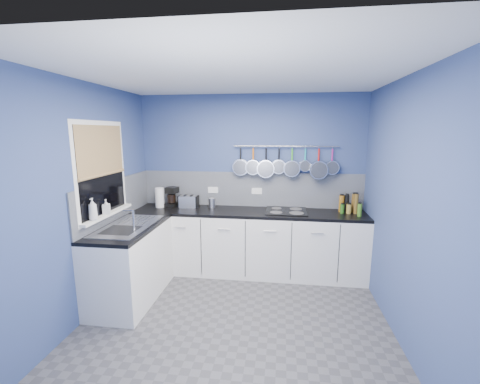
% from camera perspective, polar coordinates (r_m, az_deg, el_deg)
% --- Properties ---
extents(floor, '(3.20, 3.00, 0.02)m').
position_cam_1_polar(floor, '(3.64, -0.85, -22.27)').
color(floor, '#47474C').
rests_on(floor, ground).
extents(ceiling, '(3.20, 3.00, 0.02)m').
position_cam_1_polar(ceiling, '(3.09, -0.99, 20.75)').
color(ceiling, white).
rests_on(ceiling, ground).
extents(wall_back, '(3.20, 0.02, 2.50)m').
position_cam_1_polar(wall_back, '(4.60, 1.87, 1.75)').
color(wall_back, navy).
rests_on(wall_back, ground).
extents(wall_front, '(3.20, 0.02, 2.50)m').
position_cam_1_polar(wall_front, '(1.73, -8.57, -14.18)').
color(wall_front, navy).
rests_on(wall_front, ground).
extents(wall_left, '(0.02, 3.00, 2.50)m').
position_cam_1_polar(wall_left, '(3.72, -26.24, -1.56)').
color(wall_left, navy).
rests_on(wall_left, ground).
extents(wall_right, '(0.02, 3.00, 2.50)m').
position_cam_1_polar(wall_right, '(3.31, 27.90, -3.15)').
color(wall_right, navy).
rests_on(wall_right, ground).
extents(backsplash_back, '(3.20, 0.02, 0.50)m').
position_cam_1_polar(backsplash_back, '(4.60, 1.84, 0.48)').
color(backsplash_back, gray).
rests_on(backsplash_back, wall_back).
extents(backsplash_left, '(0.02, 1.80, 0.50)m').
position_cam_1_polar(backsplash_left, '(4.23, -21.41, -1.19)').
color(backsplash_left, gray).
rests_on(backsplash_left, wall_left).
extents(cabinet_run_back, '(3.20, 0.60, 0.86)m').
position_cam_1_polar(cabinet_run_back, '(4.51, 1.41, -9.21)').
color(cabinet_run_back, white).
rests_on(cabinet_run_back, ground).
extents(worktop_back, '(3.20, 0.60, 0.04)m').
position_cam_1_polar(worktop_back, '(4.38, 1.43, -3.67)').
color(worktop_back, black).
rests_on(worktop_back, cabinet_run_back).
extents(cabinet_run_left, '(0.60, 1.20, 0.86)m').
position_cam_1_polar(cabinet_run_left, '(4.06, -19.12, -12.21)').
color(cabinet_run_left, white).
rests_on(cabinet_run_left, ground).
extents(worktop_left, '(0.60, 1.20, 0.04)m').
position_cam_1_polar(worktop_left, '(3.91, -19.53, -6.12)').
color(worktop_left, black).
rests_on(worktop_left, cabinet_run_left).
extents(window_frame, '(0.01, 1.00, 1.10)m').
position_cam_1_polar(window_frame, '(3.91, -23.75, 3.65)').
color(window_frame, white).
rests_on(window_frame, wall_left).
extents(window_glass, '(0.01, 0.90, 1.00)m').
position_cam_1_polar(window_glass, '(3.91, -23.69, 3.65)').
color(window_glass, black).
rests_on(window_glass, wall_left).
extents(bamboo_blind, '(0.01, 0.90, 0.55)m').
position_cam_1_polar(bamboo_blind, '(3.88, -23.84, 6.94)').
color(bamboo_blind, '#94714D').
rests_on(bamboo_blind, wall_left).
extents(window_sill, '(0.10, 0.98, 0.03)m').
position_cam_1_polar(window_sill, '(3.99, -22.88, -3.71)').
color(window_sill, white).
rests_on(window_sill, wall_left).
extents(sink_unit, '(0.50, 0.95, 0.01)m').
position_cam_1_polar(sink_unit, '(3.90, -19.55, -5.78)').
color(sink_unit, silver).
rests_on(sink_unit, worktop_left).
extents(mixer_tap, '(0.12, 0.08, 0.26)m').
position_cam_1_polar(mixer_tap, '(3.64, -18.71, -4.83)').
color(mixer_tap, silver).
rests_on(mixer_tap, worktop_left).
extents(socket_left, '(0.15, 0.01, 0.09)m').
position_cam_1_polar(socket_left, '(4.68, -4.90, 0.37)').
color(socket_left, white).
rests_on(socket_left, backsplash_back).
extents(socket_right, '(0.15, 0.01, 0.09)m').
position_cam_1_polar(socket_right, '(4.58, 3.06, 0.18)').
color(socket_right, white).
rests_on(socket_right, backsplash_back).
extents(pot_rail, '(1.45, 0.02, 0.02)m').
position_cam_1_polar(pot_rail, '(4.47, 8.30, 8.21)').
color(pot_rail, silver).
rests_on(pot_rail, wall_back).
extents(soap_bottle_a, '(0.11, 0.11, 0.24)m').
position_cam_1_polar(soap_bottle_a, '(3.69, -25.13, -2.84)').
color(soap_bottle_a, white).
rests_on(soap_bottle_a, window_sill).
extents(soap_bottle_b, '(0.10, 0.10, 0.17)m').
position_cam_1_polar(soap_bottle_b, '(3.91, -23.08, -2.46)').
color(soap_bottle_b, white).
rests_on(soap_bottle_b, window_sill).
extents(paper_towel, '(0.15, 0.15, 0.28)m').
position_cam_1_polar(paper_towel, '(4.70, -14.35, -0.98)').
color(paper_towel, white).
rests_on(paper_towel, worktop_back).
extents(coffee_maker, '(0.20, 0.21, 0.29)m').
position_cam_1_polar(coffee_maker, '(4.70, -12.24, -0.88)').
color(coffee_maker, black).
rests_on(coffee_maker, worktop_back).
extents(toaster, '(0.28, 0.19, 0.17)m').
position_cam_1_polar(toaster, '(4.62, -9.30, -1.70)').
color(toaster, silver).
rests_on(toaster, worktop_back).
extents(canister, '(0.11, 0.11, 0.14)m').
position_cam_1_polar(canister, '(4.55, -5.11, -1.99)').
color(canister, silver).
rests_on(canister, worktop_back).
extents(hob, '(0.56, 0.49, 0.01)m').
position_cam_1_polar(hob, '(4.38, 8.37, -3.43)').
color(hob, black).
rests_on(hob, worktop_back).
extents(pan_0, '(0.23, 0.06, 0.42)m').
position_cam_1_polar(pan_0, '(4.51, 0.09, 5.67)').
color(pan_0, silver).
rests_on(pan_0, pot_rail).
extents(pan_1, '(0.21, 0.08, 0.40)m').
position_cam_1_polar(pan_1, '(4.49, 2.40, 5.73)').
color(pan_1, silver).
rests_on(pan_1, pot_rail).
extents(pan_2, '(0.25, 0.09, 0.44)m').
position_cam_1_polar(pan_2, '(4.48, 4.72, 5.45)').
color(pan_2, silver).
rests_on(pan_2, pot_rail).
extents(pan_3, '(0.20, 0.06, 0.39)m').
position_cam_1_polar(pan_3, '(4.47, 7.06, 5.74)').
color(pan_3, silver).
rests_on(pan_3, pot_rail).
extents(pan_4, '(0.23, 0.09, 0.42)m').
position_cam_1_polar(pan_4, '(4.47, 9.39, 5.47)').
color(pan_4, silver).
rests_on(pan_4, pot_rail).
extents(pan_5, '(0.16, 0.07, 0.35)m').
position_cam_1_polar(pan_5, '(4.48, 11.74, 5.87)').
color(pan_5, silver).
rests_on(pan_5, pot_rail).
extents(pan_6, '(0.25, 0.13, 0.44)m').
position_cam_1_polar(pan_6, '(4.50, 14.02, 5.19)').
color(pan_6, silver).
rests_on(pan_6, pot_rail).
extents(pan_7, '(0.19, 0.08, 0.38)m').
position_cam_1_polar(pan_7, '(4.52, 16.34, 5.48)').
color(pan_7, silver).
rests_on(pan_7, pot_rail).
extents(condiment_0, '(0.06, 0.06, 0.25)m').
position_cam_1_polar(condiment_0, '(4.54, 19.91, -1.90)').
color(condiment_0, brown).
rests_on(condiment_0, worktop_back).
extents(condiment_1, '(0.07, 0.07, 0.23)m').
position_cam_1_polar(condiment_1, '(4.54, 18.74, -1.98)').
color(condiment_1, black).
rests_on(condiment_1, worktop_back).
extents(condiment_2, '(0.07, 0.07, 0.23)m').
position_cam_1_polar(condiment_2, '(4.52, 17.91, -2.01)').
color(condiment_2, '#8C5914').
rests_on(condiment_2, worktop_back).
extents(condiment_3, '(0.06, 0.06, 0.27)m').
position_cam_1_polar(condiment_3, '(4.47, 20.28, -2.02)').
color(condiment_3, brown).
rests_on(condiment_3, worktop_back).
extents(condiment_4, '(0.07, 0.07, 0.13)m').
position_cam_1_polar(condiment_4, '(4.46, 19.11, -2.90)').
color(condiment_4, olive).
rests_on(condiment_4, worktop_back).
extents(condiment_5, '(0.05, 0.05, 0.13)m').
position_cam_1_polar(condiment_5, '(4.44, 18.02, -2.91)').
color(condiment_5, '#265919').
rests_on(condiment_5, worktop_back).
extents(condiment_6, '(0.05, 0.05, 0.17)m').
position_cam_1_polar(condiment_6, '(4.35, 20.85, -3.08)').
color(condiment_6, '#3F721E').
rests_on(condiment_6, worktop_back).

